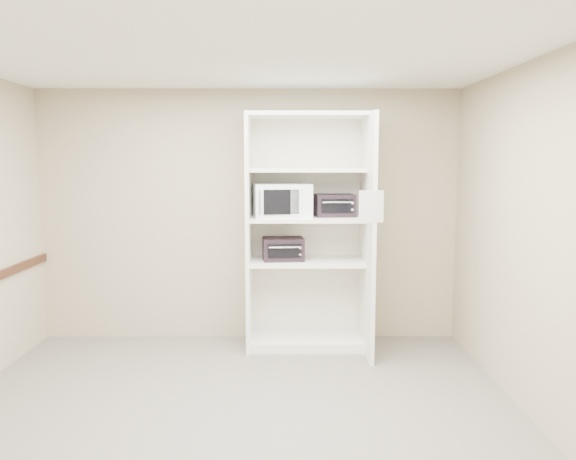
{
  "coord_description": "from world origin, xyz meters",
  "views": [
    {
      "loc": [
        0.39,
        -4.05,
        1.94
      ],
      "look_at": [
        0.42,
        1.4,
        1.27
      ],
      "focal_mm": 35.0,
      "sensor_mm": 36.0,
      "label": 1
    }
  ],
  "objects_px": {
    "toaster_oven_upper": "(334,205)",
    "shelving_unit": "(311,240)",
    "toaster_oven_lower": "(283,249)",
    "microwave": "(282,200)"
  },
  "relations": [
    {
      "from": "shelving_unit",
      "to": "microwave",
      "type": "xyz_separation_m",
      "value": [
        -0.31,
        -0.03,
        0.41
      ]
    },
    {
      "from": "toaster_oven_upper",
      "to": "toaster_oven_lower",
      "type": "relative_size",
      "value": 0.96
    },
    {
      "from": "microwave",
      "to": "toaster_oven_lower",
      "type": "xyz_separation_m",
      "value": [
        0.01,
        0.02,
        -0.5
      ]
    },
    {
      "from": "toaster_oven_upper",
      "to": "shelving_unit",
      "type": "bearing_deg",
      "value": -174.79
    },
    {
      "from": "shelving_unit",
      "to": "toaster_oven_upper",
      "type": "xyz_separation_m",
      "value": [
        0.24,
        0.05,
        0.35
      ]
    },
    {
      "from": "microwave",
      "to": "toaster_oven_upper",
      "type": "relative_size",
      "value": 1.42
    },
    {
      "from": "shelving_unit",
      "to": "toaster_oven_lower",
      "type": "relative_size",
      "value": 5.83
    },
    {
      "from": "toaster_oven_upper",
      "to": "toaster_oven_lower",
      "type": "bearing_deg",
      "value": 179.92
    },
    {
      "from": "microwave",
      "to": "toaster_oven_upper",
      "type": "height_order",
      "value": "microwave"
    },
    {
      "from": "shelving_unit",
      "to": "toaster_oven_upper",
      "type": "relative_size",
      "value": 6.07
    }
  ]
}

